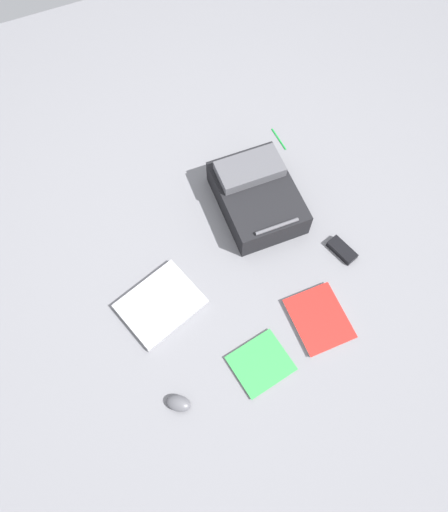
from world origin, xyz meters
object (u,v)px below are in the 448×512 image
object	(u,v)px
laptop	(160,304)
power_brick	(342,250)
book_comic	(319,319)
pen_black	(279,139)
backpack	(256,195)
book_blue	(261,364)
computer_mouse	(179,403)

from	to	relation	value
laptop	power_brick	xyz separation A→B (m)	(-0.83, 0.08, -0.00)
book_comic	pen_black	distance (m)	0.96
backpack	power_brick	bearing A→B (deg)	123.11
book_blue	pen_black	distance (m)	1.14
book_blue	power_brick	distance (m)	0.63
book_comic	laptop	bearing A→B (deg)	-29.05
book_blue	computer_mouse	xyz separation A→B (m)	(0.36, 0.01, 0.01)
computer_mouse	power_brick	world-z (taller)	computer_mouse
pen_black	laptop	bearing A→B (deg)	34.74
book_comic	power_brick	distance (m)	0.34
book_comic	book_blue	world-z (taller)	book_comic
pen_black	backpack	bearing A→B (deg)	47.80
computer_mouse	pen_black	world-z (taller)	computer_mouse
backpack	book_comic	bearing A→B (deg)	90.27
laptop	power_brick	size ratio (longest dim) A/B	2.85
backpack	computer_mouse	size ratio (longest dim) A/B	4.82
backpack	computer_mouse	bearing A→B (deg)	46.93
laptop	pen_black	xyz separation A→B (m)	(-0.85, -0.59, -0.01)
backpack	laptop	distance (m)	0.66
computer_mouse	book_blue	bearing A→B (deg)	129.85
book_comic	power_brick	size ratio (longest dim) A/B	1.97
backpack	power_brick	distance (m)	0.46
laptop	pen_black	distance (m)	1.04
book_blue	computer_mouse	bearing A→B (deg)	2.31
laptop	power_brick	bearing A→B (deg)	174.19
laptop	computer_mouse	bearing A→B (deg)	79.45
backpack	pen_black	size ratio (longest dim) A/B	3.18
book_blue	laptop	bearing A→B (deg)	-54.43
backpack	computer_mouse	distance (m)	0.97
laptop	book_comic	size ratio (longest dim) A/B	1.45
computer_mouse	pen_black	xyz separation A→B (m)	(-0.93, -1.00, -0.02)
book_blue	power_brick	bearing A→B (deg)	-150.32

